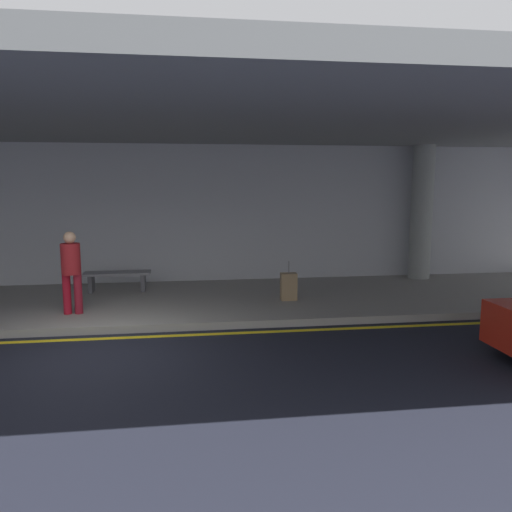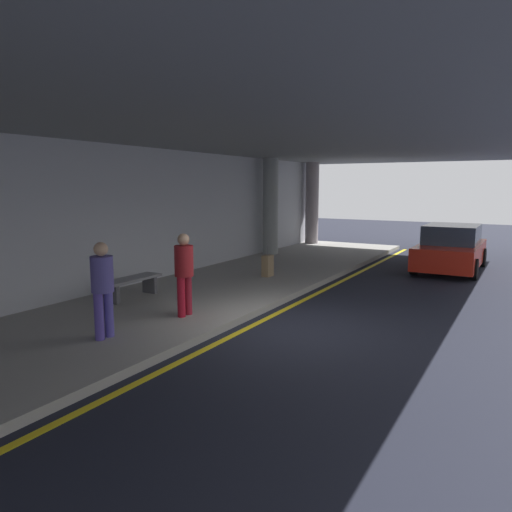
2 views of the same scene
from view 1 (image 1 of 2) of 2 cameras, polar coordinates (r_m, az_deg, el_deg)
name	(u,v)px [view 1 (image 1 of 2)]	position (r m, az deg, el deg)	size (l,w,h in m)	color
ground_plane	(93,353)	(8.85, -18.09, -10.44)	(60.00, 60.00, 0.00)	black
sidewalk	(118,304)	(11.77, -15.48, -5.28)	(26.00, 4.20, 0.15)	gray
lane_stripe_yellow	(101,339)	(9.54, -17.31, -9.00)	(26.00, 0.14, 0.01)	yellow
support_column_left_mid	(422,213)	(14.53, 18.39, 4.73)	(0.59, 0.59, 3.65)	gray
ceiling_overhang	(107,126)	(11.02, -16.63, 14.07)	(28.00, 13.20, 0.30)	gray
terminal_back_wall	(127,217)	(13.71, -14.56, 4.38)	(26.00, 0.30, 3.80)	#ACAFB6
traveler_with_luggage	(71,267)	(10.68, -20.37, -1.19)	(0.38, 0.38, 1.68)	maroon
suitcase_upright_secondary	(289,287)	(11.34, 3.75, -3.50)	(0.36, 0.22, 0.90)	#8B714E
bench_metal	(117,277)	(12.68, -15.57, -2.34)	(1.60, 0.50, 0.48)	slate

